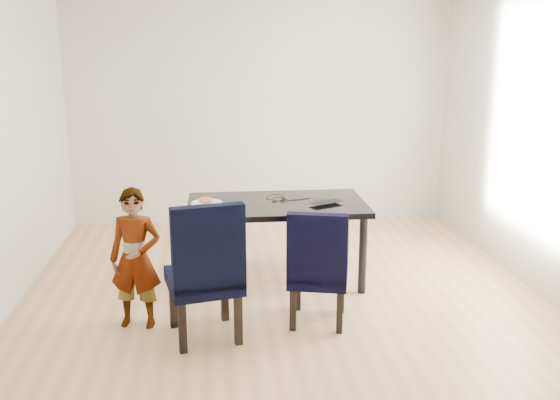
{
  "coord_description": "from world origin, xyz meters",
  "views": [
    {
      "loc": [
        -0.52,
        -4.92,
        2.19
      ],
      "look_at": [
        0.0,
        0.2,
        0.85
      ],
      "focal_mm": 40.0,
      "sensor_mm": 36.0,
      "label": 1
    }
  ],
  "objects": [
    {
      "name": "floor",
      "position": [
        0.0,
        0.0,
        -0.01
      ],
      "size": [
        4.5,
        5.0,
        0.01
      ],
      "primitive_type": "cube",
      "color": "tan",
      "rests_on": "ground"
    },
    {
      "name": "wall_back",
      "position": [
        0.0,
        2.5,
        1.35
      ],
      "size": [
        4.5,
        0.01,
        2.7
      ],
      "primitive_type": "cube",
      "color": "silver",
      "rests_on": "ground"
    },
    {
      "name": "wall_front",
      "position": [
        0.0,
        -2.5,
        1.35
      ],
      "size": [
        4.5,
        0.01,
        2.7
      ],
      "primitive_type": "cube",
      "color": "white",
      "rests_on": "ground"
    },
    {
      "name": "wall_right",
      "position": [
        2.25,
        0.0,
        1.35
      ],
      "size": [
        0.01,
        5.0,
        2.7
      ],
      "primitive_type": "cube",
      "color": "silver",
      "rests_on": "ground"
    },
    {
      "name": "dining_table",
      "position": [
        0.0,
        0.5,
        0.38
      ],
      "size": [
        1.6,
        0.9,
        0.75
      ],
      "primitive_type": "cube",
      "color": "black",
      "rests_on": "floor"
    },
    {
      "name": "chair_left",
      "position": [
        -0.65,
        -0.55,
        0.54
      ],
      "size": [
        0.62,
        0.64,
        1.08
      ],
      "primitive_type": "cube",
      "rotation": [
        0.0,
        0.0,
        0.22
      ],
      "color": "black",
      "rests_on": "floor"
    },
    {
      "name": "chair_right",
      "position": [
        0.24,
        -0.39,
        0.47
      ],
      "size": [
        0.55,
        0.56,
        0.94
      ],
      "primitive_type": "cube",
      "rotation": [
        0.0,
        0.0,
        -0.23
      ],
      "color": "black",
      "rests_on": "floor"
    },
    {
      "name": "child",
      "position": [
        -1.17,
        -0.32,
        0.55
      ],
      "size": [
        0.44,
        0.33,
        1.1
      ],
      "primitive_type": "imported",
      "rotation": [
        0.0,
        0.0,
        -0.17
      ],
      "color": "orange",
      "rests_on": "floor"
    },
    {
      "name": "plate",
      "position": [
        -0.63,
        0.5,
        0.76
      ],
      "size": [
        0.32,
        0.32,
        0.02
      ],
      "primitive_type": "cylinder",
      "rotation": [
        0.0,
        0.0,
        -0.13
      ],
      "color": "white",
      "rests_on": "dining_table"
    },
    {
      "name": "sandwich",
      "position": [
        -0.64,
        0.49,
        0.79
      ],
      "size": [
        0.14,
        0.07,
        0.05
      ],
      "primitive_type": "ellipsoid",
      "rotation": [
        0.0,
        0.0,
        0.04
      ],
      "color": "#B36640",
      "rests_on": "plate"
    },
    {
      "name": "laptop",
      "position": [
        0.41,
        0.43,
        0.76
      ],
      "size": [
        0.36,
        0.3,
        0.02
      ],
      "primitive_type": "imported",
      "rotation": [
        0.0,
        0.0,
        3.59
      ],
      "color": "black",
      "rests_on": "dining_table"
    },
    {
      "name": "cable_tangle",
      "position": [
        0.03,
        0.55,
        0.75
      ],
      "size": [
        0.15,
        0.15,
        0.01
      ],
      "primitive_type": "torus",
      "rotation": [
        0.0,
        0.0,
        -0.11
      ],
      "color": "black",
      "rests_on": "dining_table"
    }
  ]
}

